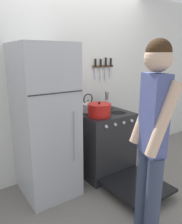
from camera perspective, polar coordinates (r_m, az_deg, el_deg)
name	(u,v)px	position (r m, az deg, el deg)	size (l,w,h in m)	color
ground_plane	(73,166)	(3.44, -4.83, -13.93)	(14.00, 14.00, 0.00)	slate
wall_back	(70,82)	(3.07, -5.62, 7.72)	(10.00, 0.06, 2.55)	silver
refrigerator	(45,122)	(2.59, -11.84, -2.62)	(0.61, 0.70, 1.77)	#B7BABF
stove_range	(104,143)	(3.11, 3.35, -8.11)	(0.71, 1.38, 0.88)	#232326
dutch_oven_pot	(99,110)	(2.78, 2.16, 0.54)	(0.34, 0.30, 0.19)	red
tea_kettle	(88,106)	(3.00, -0.75, 1.50)	(0.24, 0.19, 0.26)	silver
utensil_jar	(106,103)	(3.20, 4.02, 2.24)	(0.08, 0.08, 0.26)	silver
person	(152,137)	(1.83, 15.70, -6.25)	(0.36, 0.42, 1.76)	#38425B
wall_knife_strip	(103,66)	(3.31, 3.24, 11.93)	(0.38, 0.03, 0.35)	brown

